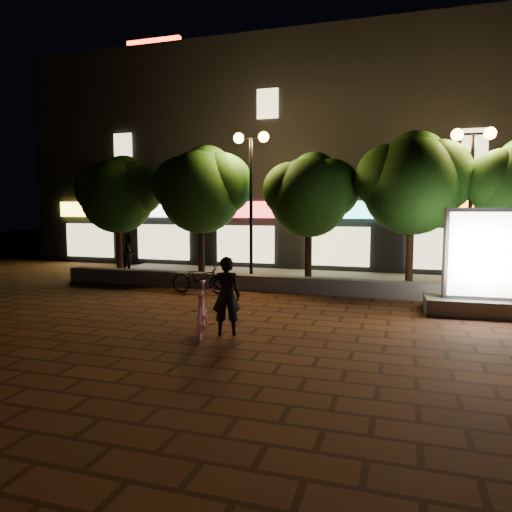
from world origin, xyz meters
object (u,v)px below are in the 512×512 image
at_px(tree_far_left, 119,192).
at_px(street_lamp_left, 251,169).
at_px(tree_mid, 311,192).
at_px(pedestrian, 131,253).
at_px(rider, 226,296).
at_px(scooter_pink, 202,309).
at_px(street_lamp_right, 472,167).
at_px(tree_left, 203,187).
at_px(ad_kiosk, 478,272).
at_px(tree_right, 414,180).
at_px(scooter_parked, 200,278).

bearing_deg(tree_far_left, street_lamp_left, -2.76).
distance_m(tree_mid, pedestrian, 7.79).
distance_m(tree_mid, rider, 7.19).
bearing_deg(scooter_pink, rider, -4.22).
bearing_deg(pedestrian, scooter_pink, -139.58).
distance_m(street_lamp_right, pedestrian, 12.75).
xyz_separation_m(tree_left, ad_kiosk, (8.87, -3.08, -2.36)).
height_order(tree_right, pedestrian, tree_right).
xyz_separation_m(street_lamp_left, ad_kiosk, (6.92, -2.81, -2.94)).
relative_size(tree_far_left, scooter_pink, 2.49).
distance_m(tree_far_left, scooter_parked, 5.86).
height_order(tree_left, tree_right, tree_right).
relative_size(street_lamp_left, ad_kiosk, 1.93).
bearing_deg(tree_far_left, tree_right, 0.00).
bearing_deg(street_lamp_right, tree_mid, 176.96).
distance_m(scooter_pink, scooter_parked, 4.86).
distance_m(tree_right, street_lamp_left, 5.38).
relative_size(tree_left, scooter_pink, 2.63).
height_order(tree_left, tree_mid, tree_left).
relative_size(tree_right, pedestrian, 3.20).
xyz_separation_m(rider, scooter_parked, (-2.53, 4.27, -0.35)).
xyz_separation_m(tree_right, rider, (-3.77, -6.77, -2.73)).
bearing_deg(tree_far_left, scooter_pink, -46.62).
height_order(tree_left, rider, tree_left).
height_order(tree_far_left, ad_kiosk, tree_far_left).
distance_m(tree_left, rider, 8.07).
xyz_separation_m(ad_kiosk, scooter_parked, (-7.87, 0.57, -0.60)).
relative_size(street_lamp_left, pedestrian, 3.28).
height_order(tree_far_left, tree_left, tree_left).
relative_size(tree_left, pedestrian, 3.09).
distance_m(tree_far_left, scooter_pink, 9.90).
bearing_deg(tree_far_left, pedestrian, 80.50).
distance_m(tree_far_left, pedestrian, 2.48).
bearing_deg(rider, street_lamp_right, -146.19).
bearing_deg(ad_kiosk, rider, -145.30).
xyz_separation_m(tree_mid, rider, (-0.47, -6.77, -2.38)).
xyz_separation_m(tree_mid, street_lamp_left, (-2.05, -0.26, 0.81)).
height_order(tree_left, ad_kiosk, tree_left).
xyz_separation_m(street_lamp_right, scooter_pink, (-5.91, -6.65, -3.33)).
bearing_deg(tree_far_left, street_lamp_right, -1.21).
bearing_deg(ad_kiosk, tree_right, 117.01).
xyz_separation_m(tree_right, scooter_pink, (-4.27, -6.92, -3.01)).
distance_m(rider, scooter_parked, 4.97).
bearing_deg(street_lamp_right, street_lamp_left, 180.00).
relative_size(tree_right, ad_kiosk, 1.88).
xyz_separation_m(tree_mid, ad_kiosk, (4.87, -3.08, -2.13)).
relative_size(tree_far_left, ad_kiosk, 1.72).
bearing_deg(tree_far_left, tree_mid, -0.00).
bearing_deg(scooter_parked, tree_right, -73.80).
relative_size(scooter_pink, scooter_parked, 1.00).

